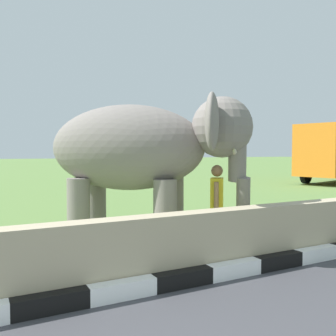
# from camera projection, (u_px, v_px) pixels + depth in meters

# --- Properties ---
(striped_curb) EXTENTS (16.20, 0.20, 0.24)m
(striped_curb) POSITION_uv_depth(u_px,v_px,m) (9.00, 311.00, 4.14)
(striped_curb) COLOR white
(striped_curb) RESTS_ON ground_plane
(barrier_parapet) EXTENTS (28.00, 0.36, 1.00)m
(barrier_parapet) POSITION_uv_depth(u_px,v_px,m) (178.00, 247.00, 5.48)
(barrier_parapet) COLOR tan
(barrier_parapet) RESTS_ON ground_plane
(elephant) EXTENTS (3.92, 3.69, 2.96)m
(elephant) POSITION_uv_depth(u_px,v_px,m) (145.00, 150.00, 7.30)
(elephant) COLOR gray
(elephant) RESTS_ON ground_plane
(person_handler) EXTENTS (0.46, 0.56, 1.66)m
(person_handler) POSITION_uv_depth(u_px,v_px,m) (217.00, 202.00, 7.27)
(person_handler) COLOR navy
(person_handler) RESTS_ON ground_plane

